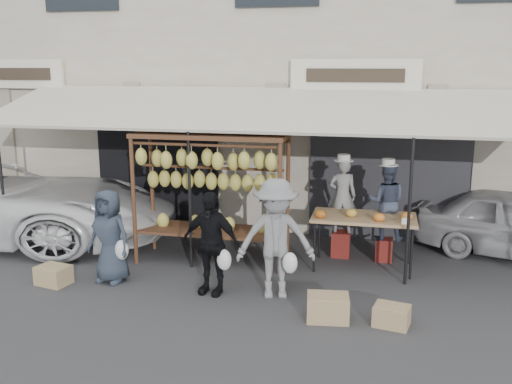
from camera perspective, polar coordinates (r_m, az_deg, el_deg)
ground_plane at (r=8.49m, az=-2.50°, el=-10.63°), size 90.00×90.00×0.00m
shophouse at (r=14.17m, az=4.36°, el=13.84°), size 24.00×6.15×7.30m
awning at (r=10.04m, az=0.80°, el=8.21°), size 10.00×2.35×2.92m
banana_rack at (r=9.59m, az=-4.61°, el=1.92°), size 2.60×0.90×2.24m
produce_table at (r=9.58m, az=10.74°, el=-2.64°), size 1.70×0.90×1.04m
vendor_left at (r=10.07m, az=8.64°, el=-0.37°), size 0.50×0.35×1.31m
vendor_right at (r=9.98m, az=12.90°, el=-0.93°), size 0.65×0.50×1.33m
customer_left at (r=9.18m, az=-14.45°, el=-4.30°), size 0.80×0.60×1.48m
customer_mid at (r=8.47m, az=-4.57°, el=-5.10°), size 0.96×0.53×1.56m
customer_right at (r=8.28m, az=2.00°, el=-4.70°), size 1.27×0.91×1.77m
stool_left at (r=10.30m, az=8.48°, el=-5.15°), size 0.35×0.35×0.45m
stool_right at (r=10.22m, az=12.66°, el=-5.64°), size 0.36×0.36×0.40m
crate_near_a at (r=7.86m, az=7.19°, el=-11.40°), size 0.60×0.49×0.33m
crate_near_b at (r=7.85m, az=13.41°, el=-11.95°), size 0.51×0.43×0.27m
crate_far at (r=9.50m, az=-19.59°, el=-7.84°), size 0.56×0.47×0.29m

